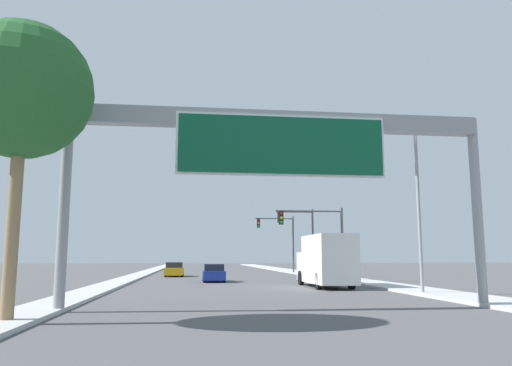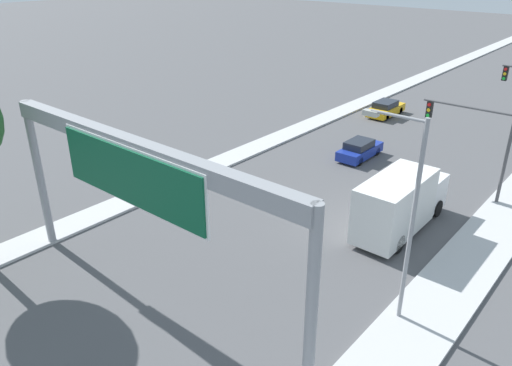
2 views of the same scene
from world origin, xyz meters
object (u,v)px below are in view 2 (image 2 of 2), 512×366
car_mid_center (386,109)px  truck_box_primary (400,202)px  car_near_center (360,150)px  street_lamp_right (407,207)px  sign_gantry (135,173)px  traffic_light_near_intersection (478,134)px

car_mid_center → truck_box_primary: (10.50, -19.35, 1.03)m
car_near_center → street_lamp_right: size_ratio=0.48×
sign_gantry → truck_box_primary: sign_gantry is taller
truck_box_primary → street_lamp_right: size_ratio=0.87×
car_near_center → street_lamp_right: 18.63m
sign_gantry → car_near_center: bearing=94.7°
street_lamp_right → truck_box_primary: bearing=113.9°
sign_gantry → truck_box_primary: size_ratio=2.20×
car_near_center → truck_box_primary: bearing=-49.4°
truck_box_primary → car_mid_center: bearing=118.5°
car_mid_center → car_near_center: car_mid_center is taller
traffic_light_near_intersection → street_lamp_right: (1.63, -13.78, 1.10)m
street_lamp_right → car_mid_center: bearing=117.3°
car_near_center → truck_box_primary: truck_box_primary is taller
car_near_center → truck_box_primary: size_ratio=0.55×
car_mid_center → truck_box_primary: 22.04m
car_mid_center → sign_gantry: bearing=-80.8°
sign_gantry → car_mid_center: (-5.25, 32.54, -5.74)m
car_near_center → traffic_light_near_intersection: traffic_light_near_intersection is taller
street_lamp_right → sign_gantry: bearing=-142.6°
car_mid_center → street_lamp_right: size_ratio=0.51×
sign_gantry → car_mid_center: sign_gantry is taller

